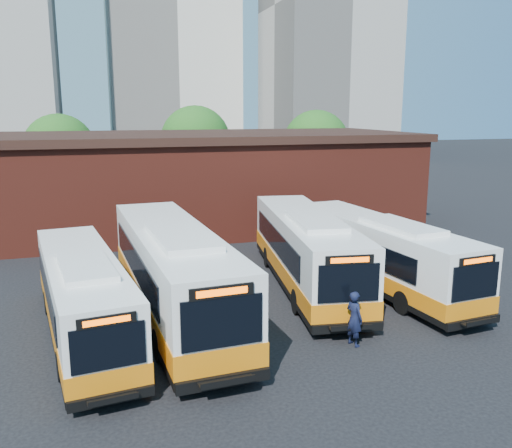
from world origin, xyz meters
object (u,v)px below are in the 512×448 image
object	(u,v)px
bus_mideast	(306,253)
bus_east	(380,256)
transit_worker	(354,318)
bus_midwest	(174,275)
bus_west	(83,299)

from	to	relation	value
bus_mideast	bus_east	distance (m)	3.35
transit_worker	bus_midwest	bearing A→B (deg)	34.21
bus_west	bus_midwest	size ratio (longest dim) A/B	0.84
bus_midwest	bus_mideast	xyz separation A→B (m)	(6.32, 2.11, -0.10)
bus_west	bus_midwest	distance (m)	3.51
bus_west	transit_worker	distance (m)	9.49
bus_west	transit_worker	size ratio (longest dim) A/B	5.93
bus_west	transit_worker	world-z (taller)	bus_west
bus_midwest	bus_east	size ratio (longest dim) A/B	1.13
bus_midwest	transit_worker	size ratio (longest dim) A/B	7.06
bus_midwest	bus_east	bearing A→B (deg)	1.96
bus_east	bus_west	bearing A→B (deg)	-177.22
bus_mideast	transit_worker	bearing A→B (deg)	-89.35
bus_mideast	bus_east	world-z (taller)	bus_mideast
bus_east	transit_worker	size ratio (longest dim) A/B	6.26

